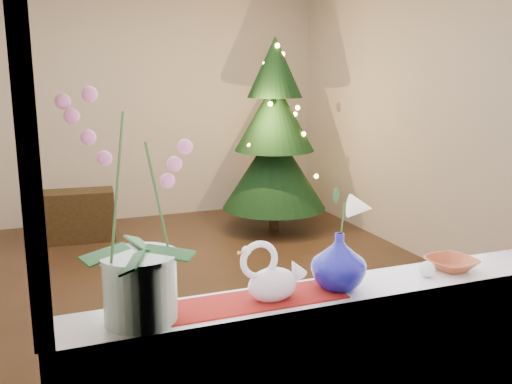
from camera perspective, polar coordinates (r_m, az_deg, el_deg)
ground at (r=4.64m, az=-6.60°, el=-9.89°), size 5.00×5.00×0.00m
wall_back at (r=6.76m, az=-12.38°, el=8.66°), size 4.50×0.10×2.70m
wall_front at (r=2.01m, az=10.98°, el=0.79°), size 4.50×0.10×2.70m
wall_right at (r=5.33m, az=17.29°, el=7.50°), size 0.10×5.00×2.70m
windowsill at (r=2.25m, az=8.73°, el=-9.89°), size 2.20×0.26×0.04m
window_frame at (r=2.00m, az=10.93°, el=10.84°), size 2.22×0.06×1.60m
runner at (r=2.09m, az=-0.51°, el=-10.86°), size 0.70×0.20×0.01m
orchid_pot at (r=1.86m, az=-11.87°, el=-1.64°), size 0.29×0.29×0.77m
swan at (r=2.06m, az=1.69°, el=-7.99°), size 0.26×0.12×0.22m
blue_vase at (r=2.19m, az=8.29°, el=-6.45°), size 0.30×0.30×0.25m
lily at (r=2.13m, az=8.47°, el=-0.83°), size 0.14×0.08×0.19m
paperweight at (r=2.41m, az=16.74°, el=-7.41°), size 0.09×0.09×0.07m
amber_dish at (r=2.53m, az=18.97°, el=-6.90°), size 0.19×0.19×0.04m
xmas_tree at (r=6.17m, az=1.85°, el=5.69°), size 1.41×1.41×2.07m
side_table at (r=6.13m, az=-17.23°, el=-2.27°), size 0.72×0.41×0.52m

